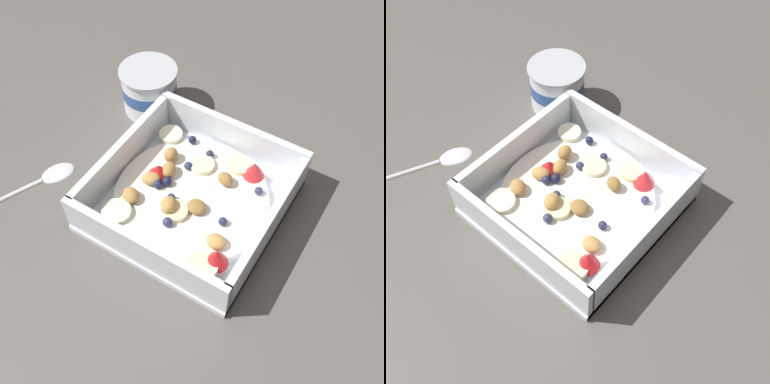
# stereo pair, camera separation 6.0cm
# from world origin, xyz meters

# --- Properties ---
(ground_plane) EXTENTS (2.40, 2.40, 0.00)m
(ground_plane) POSITION_xyz_m (0.00, 0.00, 0.00)
(ground_plane) COLOR #56514C
(fruit_bowl) EXTENTS (0.23, 0.23, 0.06)m
(fruit_bowl) POSITION_xyz_m (0.01, 0.00, 0.02)
(fruit_bowl) COLOR white
(fruit_bowl) RESTS_ON ground
(spoon) EXTENTS (0.09, 0.17, 0.01)m
(spoon) POSITION_xyz_m (-0.19, -0.07, 0.00)
(spoon) COLOR silver
(spoon) RESTS_ON ground
(yogurt_cup) EXTENTS (0.09, 0.09, 0.07)m
(yogurt_cup) POSITION_xyz_m (-0.14, 0.13, 0.04)
(yogurt_cup) COLOR white
(yogurt_cup) RESTS_ON ground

